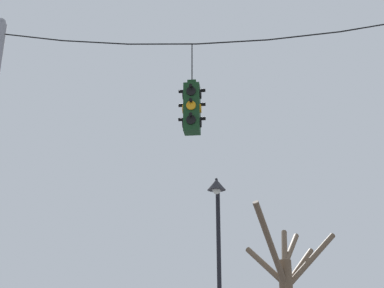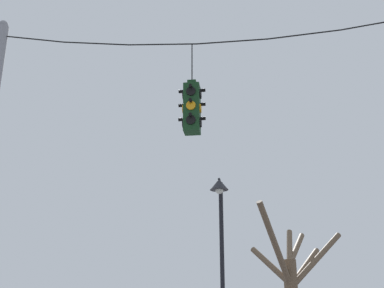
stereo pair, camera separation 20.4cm
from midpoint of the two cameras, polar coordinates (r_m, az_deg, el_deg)
span_wire at (r=11.04m, az=5.29°, el=12.89°), size 11.01×0.03×0.62m
traffic_light_near_left_pole at (r=10.28m, az=0.57°, el=4.31°), size 0.58×0.58×2.12m
street_lamp at (r=13.29m, az=3.86°, el=-9.76°), size 0.51×0.87×5.32m
bare_tree at (r=16.84m, az=12.25°, el=-16.10°), size 3.33×3.94×5.11m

